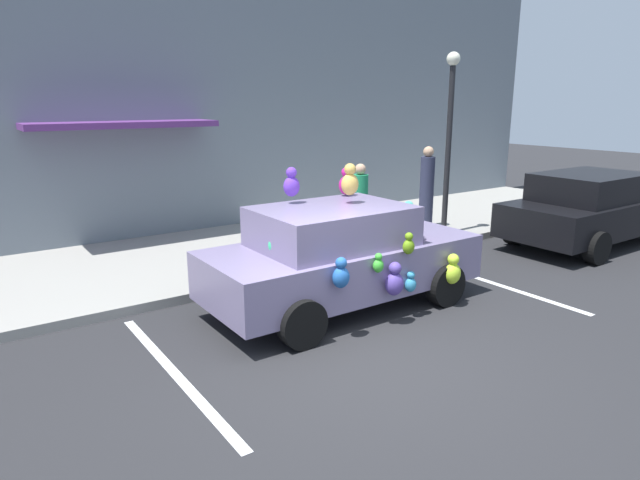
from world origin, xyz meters
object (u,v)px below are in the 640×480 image
Objects in this scene: teddy_bear_on_sidewalk at (369,225)px; parked_sedan_behind at (592,208)px; pedestrian_walking_past at (360,211)px; street_lamp_post at (450,125)px; pedestrian_near_shopfront at (427,190)px; plush_covered_car at (341,255)px.

parked_sedan_behind is at bearing -31.22° from teddy_bear_on_sidewalk.
pedestrian_walking_past is at bearing -143.27° from teddy_bear_on_sidewalk.
street_lamp_post is 1.60m from pedestrian_near_shopfront.
teddy_bear_on_sidewalk is at bearing 43.42° from plush_covered_car.
pedestrian_near_shopfront is 1.09× the size of pedestrian_walking_past.
parked_sedan_behind is (6.57, -0.10, -0.01)m from plush_covered_car.
teddy_bear_on_sidewalk is at bearing 166.48° from street_lamp_post.
teddy_bear_on_sidewalk is at bearing -173.57° from pedestrian_near_shopfront.
parked_sedan_behind is at bearing -41.79° from street_lamp_post.
street_lamp_post reaches higher than teddy_bear_on_sidewalk.
pedestrian_walking_past is (-4.71, 1.99, 0.16)m from parked_sedan_behind.
pedestrian_near_shopfront is (1.87, 0.21, 0.54)m from teddy_bear_on_sidewalk.
pedestrian_near_shopfront is 2.60m from pedestrian_walking_past.
plush_covered_car is at bearing -149.47° from pedestrian_near_shopfront.
plush_covered_car is 6.57m from parked_sedan_behind.
street_lamp_post is at bearing 1.02° from pedestrian_walking_past.
pedestrian_walking_past is at bearing 45.42° from plush_covered_car.
street_lamp_post is at bearing -96.61° from pedestrian_near_shopfront.
plush_covered_car is at bearing -136.58° from teddy_bear_on_sidewalk.
street_lamp_post is at bearing 24.25° from plush_covered_car.
street_lamp_post is at bearing -13.52° from teddy_bear_on_sidewalk.
parked_sedan_behind is 6.01× the size of teddy_bear_on_sidewalk.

